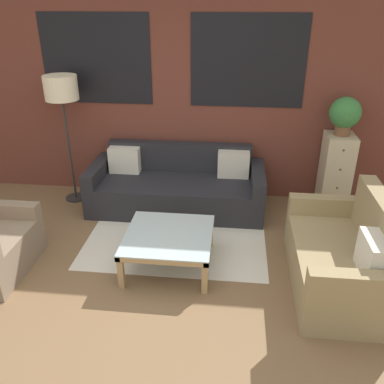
{
  "coord_description": "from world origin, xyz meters",
  "views": [
    {
      "loc": [
        0.82,
        -2.77,
        2.53
      ],
      "look_at": [
        0.39,
        1.28,
        0.55
      ],
      "focal_mm": 38.0,
      "sensor_mm": 36.0,
      "label": 1
    }
  ],
  "objects": [
    {
      "name": "coffee_table",
      "position": [
        0.22,
        0.66,
        0.32
      ],
      "size": [
        0.87,
        0.87,
        0.37
      ],
      "color": "silver",
      "rests_on": "ground_plane"
    },
    {
      "name": "couch_dark",
      "position": [
        0.12,
        1.95,
        0.28
      ],
      "size": [
        2.21,
        0.88,
        0.78
      ],
      "color": "#232328",
      "rests_on": "ground_plane"
    },
    {
      "name": "settee_vintage",
      "position": [
        1.89,
        0.5,
        0.31
      ],
      "size": [
        0.8,
        1.45,
        0.92
      ],
      "color": "#99845B",
      "rests_on": "ground_plane"
    },
    {
      "name": "rug",
      "position": [
        0.22,
        1.23,
        0.0
      ],
      "size": [
        2.03,
        1.56,
        0.0
      ],
      "color": "silver",
      "rests_on": "ground_plane"
    },
    {
      "name": "potted_plant",
      "position": [
        2.13,
        2.16,
        1.25
      ],
      "size": [
        0.37,
        0.37,
        0.46
      ],
      "color": "brown",
      "rests_on": "drawer_cabinet"
    },
    {
      "name": "ground_plane",
      "position": [
        0.0,
        0.0,
        0.0
      ],
      "size": [
        16.0,
        16.0,
        0.0
      ],
      "primitive_type": "plane",
      "color": "brown"
    },
    {
      "name": "drawer_cabinet",
      "position": [
        2.13,
        2.16,
        0.5
      ],
      "size": [
        0.35,
        0.42,
        0.99
      ],
      "color": "#C6B793",
      "rests_on": "ground_plane"
    },
    {
      "name": "wall_back_brick",
      "position": [
        0.0,
        2.44,
        1.41
      ],
      "size": [
        8.4,
        0.09,
        2.8
      ],
      "color": "brown",
      "rests_on": "ground_plane"
    },
    {
      "name": "floor_lamp",
      "position": [
        -1.31,
        2.04,
        1.45
      ],
      "size": [
        0.41,
        0.41,
        1.66
      ],
      "color": "#2D2D2D",
      "rests_on": "ground_plane"
    }
  ]
}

